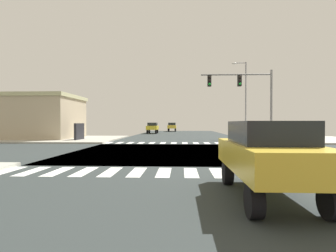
# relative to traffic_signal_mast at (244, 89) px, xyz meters

# --- Properties ---
(ground) EXTENTS (90.00, 90.00, 0.05)m
(ground) POSITION_rel_traffic_signal_mast_xyz_m (-5.52, -7.20, -4.87)
(ground) COLOR #2C3334
(sidewalk_corner_ne) EXTENTS (12.00, 12.00, 0.14)m
(sidewalk_corner_ne) POSITION_rel_traffic_signal_mast_xyz_m (7.48, 4.80, -4.78)
(sidewalk_corner_ne) COLOR #B2ADA3
(sidewalk_corner_ne) RESTS_ON ground
(sidewalk_corner_nw) EXTENTS (12.00, 12.00, 0.14)m
(sidewalk_corner_nw) POSITION_rel_traffic_signal_mast_xyz_m (-18.52, 4.80, -4.78)
(sidewalk_corner_nw) COLOR #ACA99C
(sidewalk_corner_nw) RESTS_ON ground
(crosswalk_near) EXTENTS (13.50, 2.00, 0.01)m
(crosswalk_near) POSITION_rel_traffic_signal_mast_xyz_m (-5.77, -14.50, -4.84)
(crosswalk_near) COLOR white
(crosswalk_near) RESTS_ON ground
(crosswalk_far) EXTENTS (13.50, 2.00, 0.01)m
(crosswalk_far) POSITION_rel_traffic_signal_mast_xyz_m (-5.77, 0.10, -4.84)
(crosswalk_far) COLOR white
(crosswalk_far) RESTS_ON ground
(traffic_signal_mast) EXTENTS (6.35, 0.55, 6.57)m
(traffic_signal_mast) POSITION_rel_traffic_signal_mast_xyz_m (0.00, 0.00, 0.00)
(traffic_signal_mast) COLOR gray
(traffic_signal_mast) RESTS_ON ground
(street_lamp) EXTENTS (1.78, 0.32, 9.22)m
(street_lamp) POSITION_rel_traffic_signal_mast_xyz_m (2.03, 8.75, 0.57)
(street_lamp) COLOR gray
(street_lamp) RESTS_ON ground
(bank_building) EXTENTS (14.27, 7.57, 4.95)m
(bank_building) POSITION_rel_traffic_signal_mast_xyz_m (-23.75, 5.26, -2.36)
(bank_building) COLOR tan
(bank_building) RESTS_ON ground
(sedan_nearside_1) EXTENTS (1.80, 4.30, 1.88)m
(sedan_nearside_1) POSITION_rel_traffic_signal_mast_xyz_m (-10.52, 21.99, -3.73)
(sedan_nearside_1) COLOR black
(sedan_nearside_1) RESTS_ON ground
(sedan_crossing_3) EXTENTS (1.80, 4.30, 1.88)m
(sedan_crossing_3) POSITION_rel_traffic_signal_mast_xyz_m (-7.52, 33.44, -3.73)
(sedan_crossing_3) COLOR black
(sedan_crossing_3) RESTS_ON ground
(sedan_leading_4) EXTENTS (1.80, 4.30, 1.88)m
(sedan_leading_4) POSITION_rel_traffic_signal_mast_xyz_m (-3.52, -17.78, -3.73)
(sedan_leading_4) COLOR black
(sedan_leading_4) RESTS_ON ground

